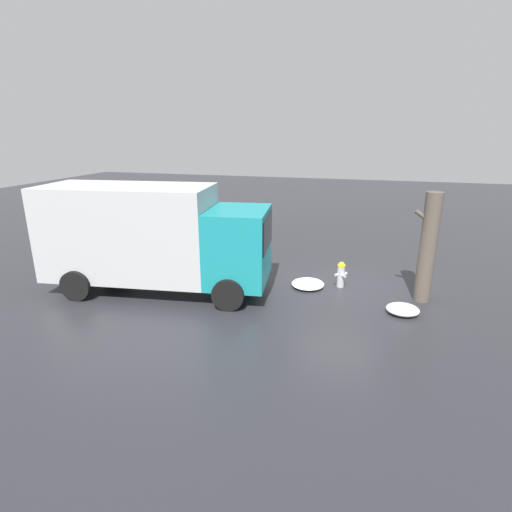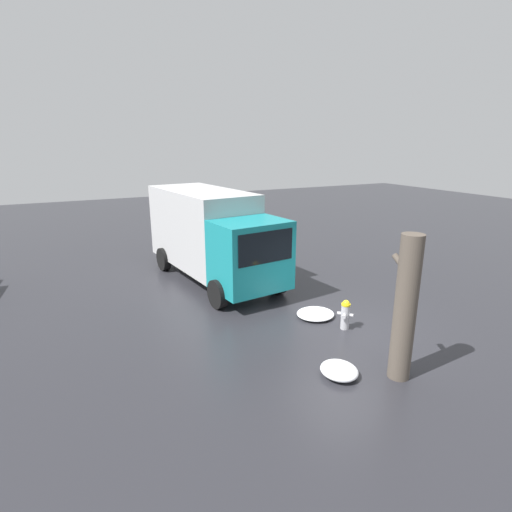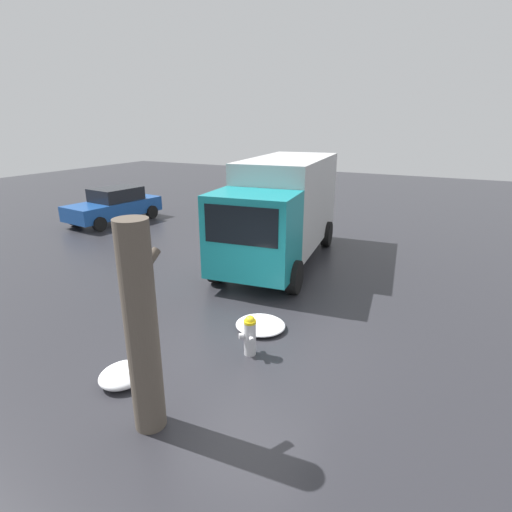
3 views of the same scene
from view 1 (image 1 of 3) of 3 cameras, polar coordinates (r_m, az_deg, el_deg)
ground_plane at (r=13.02m, az=11.92°, el=-4.29°), size 60.00×60.00×0.00m
fire_hydrant at (r=12.87m, az=12.05°, el=-2.54°), size 0.39×0.37×0.83m
tree_trunk at (r=12.23m, az=23.33°, el=1.08°), size 0.70×0.46×3.17m
delivery_truck at (r=12.40m, az=-14.60°, el=2.87°), size 6.92×3.17×3.22m
snow_pile_by_hydrant at (r=11.58m, az=20.22°, el=-7.18°), size 0.87×0.79×0.26m
snow_pile_curbside at (r=12.83m, az=7.42°, el=-3.97°), size 1.03×1.10×0.18m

